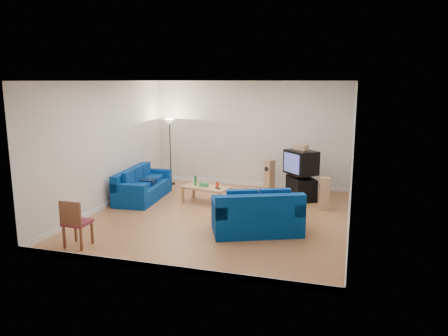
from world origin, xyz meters
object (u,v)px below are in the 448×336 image
(sofa_loveseat, at_px, (257,217))
(television, at_px, (301,162))
(coffee_table, at_px, (206,189))
(sofa_three_seat, at_px, (141,188))
(tv_stand, at_px, (301,188))

(sofa_loveseat, relative_size, television, 2.06)
(coffee_table, distance_m, television, 2.67)
(sofa_three_seat, xyz_separation_m, coffee_table, (1.84, 0.09, 0.09))
(tv_stand, xyz_separation_m, television, (-0.03, -0.04, 0.73))
(sofa_three_seat, distance_m, sofa_loveseat, 4.06)
(sofa_three_seat, bearing_deg, sofa_loveseat, 59.08)
(sofa_three_seat, height_order, television, television)
(sofa_loveseat, height_order, television, television)
(television, bearing_deg, tv_stand, 104.86)
(coffee_table, bearing_deg, sofa_loveseat, -46.71)
(tv_stand, bearing_deg, television, -60.04)
(sofa_three_seat, relative_size, sofa_loveseat, 1.04)
(sofa_three_seat, height_order, coffee_table, sofa_three_seat)
(sofa_loveseat, relative_size, coffee_table, 1.57)
(coffee_table, xyz_separation_m, television, (2.34, 1.12, 0.63))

